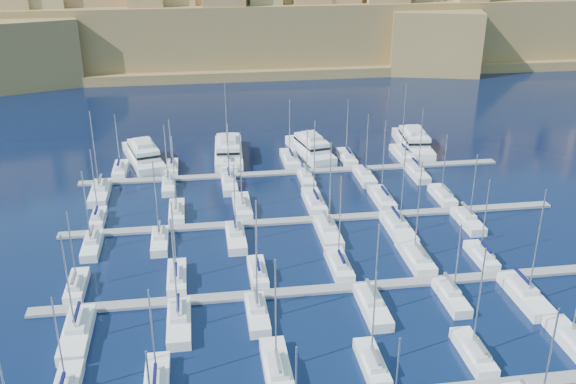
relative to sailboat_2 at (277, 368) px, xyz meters
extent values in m
plane|color=black|center=(11.61, 28.24, -0.75)|extent=(600.00, 600.00, 0.00)
cube|color=slate|center=(11.61, 16.24, -0.55)|extent=(84.00, 2.00, 0.40)
cube|color=slate|center=(11.61, 38.24, -0.55)|extent=(84.00, 2.00, 0.40)
cube|color=slate|center=(11.61, 60.24, -0.55)|extent=(84.00, 2.00, 0.40)
cylinder|color=#9EA0A8|center=(-22.71, 0.06, 5.96)|extent=(0.18, 0.18, 10.75)
cube|color=#0A0C3C|center=(-22.71, -1.69, 1.98)|extent=(0.35, 3.51, 0.35)
cube|color=white|center=(-13.18, -0.34, -0.23)|extent=(2.65, 8.84, 1.64)
cube|color=silver|center=(-13.18, -1.22, 0.94)|extent=(1.86, 3.98, 0.70)
cylinder|color=#9EA0A8|center=(-13.18, 0.10, 5.98)|extent=(0.18, 0.18, 10.78)
cube|color=#0A0C3C|center=(-13.18, -1.67, 1.99)|extent=(0.35, 3.54, 0.35)
cube|color=white|center=(0.00, 0.12, -0.21)|extent=(2.93, 9.76, 1.69)
cube|color=silver|center=(0.00, -0.86, 0.98)|extent=(2.05, 4.39, 0.70)
cylinder|color=#9EA0A8|center=(0.00, 0.61, 7.07)|extent=(0.18, 0.18, 12.87)
cube|color=#595B60|center=(0.00, -1.34, 2.03)|extent=(0.35, 3.90, 0.35)
cube|color=white|center=(10.77, -0.66, -0.25)|extent=(2.46, 8.19, 1.61)
cube|color=silver|center=(10.77, -1.48, 0.91)|extent=(1.72, 3.69, 0.70)
cylinder|color=#9EA0A8|center=(10.77, -0.25, 6.07)|extent=(0.18, 0.18, 11.02)
cube|color=#595B60|center=(10.77, -1.89, 1.96)|extent=(0.35, 3.28, 0.35)
cube|color=white|center=(22.93, -0.50, -0.24)|extent=(2.55, 8.52, 1.63)
cube|color=silver|center=(22.93, -1.35, 0.92)|extent=(1.79, 3.83, 0.70)
cylinder|color=#9EA0A8|center=(22.93, -0.08, 7.00)|extent=(0.18, 0.18, 12.86)
cube|color=#595B60|center=(22.93, -1.78, 1.97)|extent=(0.35, 3.41, 0.35)
cube|color=white|center=(35.50, -0.17, -0.22)|extent=(2.75, 9.18, 1.66)
cylinder|color=#9EA0A8|center=(9.94, -11.23, 5.83)|extent=(0.18, 0.18, 10.56)
cylinder|color=#9EA0A8|center=(24.66, -11.99, 6.98)|extent=(0.18, 0.18, 12.71)
cube|color=white|center=(-24.81, 21.31, -0.25)|extent=(2.44, 8.14, 1.61)
cube|color=silver|center=(-24.81, 20.50, 0.90)|extent=(1.71, 3.66, 0.70)
cylinder|color=#9EA0A8|center=(-24.81, 21.72, 5.75)|extent=(0.18, 0.18, 10.40)
cube|color=#595B60|center=(-24.81, 20.09, 1.95)|extent=(0.35, 3.26, 0.35)
cube|color=white|center=(-11.28, 21.61, -0.24)|extent=(2.62, 8.74, 1.64)
cube|color=silver|center=(-11.28, 20.73, 0.93)|extent=(1.83, 3.93, 0.70)
cylinder|color=#9EA0A8|center=(-11.28, 22.04, 5.95)|extent=(0.18, 0.18, 10.74)
cube|color=#0A0C3C|center=(-11.28, 20.30, 1.98)|extent=(0.35, 3.49, 0.35)
cube|color=white|center=(0.05, 21.31, -0.25)|extent=(2.44, 8.14, 1.61)
cube|color=silver|center=(0.05, 20.50, 0.90)|extent=(1.71, 3.66, 0.70)
cylinder|color=#9EA0A8|center=(0.05, 21.72, 5.77)|extent=(0.18, 0.18, 10.42)
cube|color=#0A0C3C|center=(0.05, 20.09, 1.95)|extent=(0.35, 3.26, 0.35)
cube|color=white|center=(11.97, 21.77, -0.23)|extent=(2.72, 9.05, 1.65)
cube|color=silver|center=(11.97, 20.86, 0.95)|extent=(1.90, 4.07, 0.70)
cylinder|color=#9EA0A8|center=(11.97, 22.22, 7.10)|extent=(0.18, 0.18, 13.00)
cube|color=#0A0C3C|center=(11.97, 20.41, 2.00)|extent=(0.35, 3.62, 0.35)
cube|color=white|center=(23.73, 22.48, -0.19)|extent=(3.15, 10.48, 1.72)
cube|color=silver|center=(23.73, 21.43, 1.02)|extent=(2.20, 4.72, 0.70)
cylinder|color=#9EA0A8|center=(23.73, 23.01, 7.73)|extent=(0.18, 0.18, 14.11)
cube|color=#595B60|center=(23.73, 20.91, 2.07)|extent=(0.35, 4.19, 0.35)
cube|color=white|center=(33.54, 21.27, -0.25)|extent=(2.42, 8.05, 1.60)
cube|color=silver|center=(33.54, 20.46, 0.90)|extent=(1.69, 3.62, 0.70)
cylinder|color=#9EA0A8|center=(33.54, 21.67, 6.28)|extent=(0.18, 0.18, 11.46)
cube|color=#0A0C3C|center=(33.54, 20.06, 1.95)|extent=(0.35, 3.22, 0.35)
cube|color=white|center=(-23.09, 9.88, -0.19)|extent=(3.22, 10.73, 1.74)
cube|color=silver|center=(-23.09, 10.95, 1.03)|extent=(2.25, 4.83, 0.70)
cylinder|color=#9EA0A8|center=(-23.09, 9.34, 7.21)|extent=(0.18, 0.18, 13.05)
cube|color=#0A0C3C|center=(-23.09, 11.49, 2.08)|extent=(0.35, 4.29, 0.35)
cube|color=white|center=(-10.88, 10.37, -0.21)|extent=(2.92, 9.74, 1.69)
cube|color=silver|center=(-10.88, 11.35, 0.98)|extent=(2.04, 4.38, 0.70)
cylinder|color=#9EA0A8|center=(-10.88, 9.88, 7.60)|extent=(0.18, 0.18, 13.94)
cube|color=#0A0C3C|center=(-10.88, 11.83, 2.03)|extent=(0.35, 3.89, 0.35)
cube|color=white|center=(-1.07, 10.89, -0.24)|extent=(2.61, 8.71, 1.64)
cube|color=silver|center=(-1.07, 11.76, 0.93)|extent=(1.83, 3.92, 0.70)
cylinder|color=#9EA0A8|center=(-1.07, 10.45, 6.67)|extent=(0.18, 0.18, 12.18)
cube|color=#595B60|center=(-1.07, 12.19, 1.98)|extent=(0.35, 3.48, 0.35)
cube|color=white|center=(13.90, 10.36, -0.21)|extent=(2.93, 9.75, 1.69)
cube|color=silver|center=(13.90, 11.34, 0.98)|extent=(2.05, 4.39, 0.70)
cylinder|color=#9EA0A8|center=(13.90, 9.88, 6.36)|extent=(0.18, 0.18, 11.46)
cube|color=#595B60|center=(13.90, 11.83, 2.03)|extent=(0.35, 3.90, 0.35)
cube|color=white|center=(24.85, 11.06, -0.24)|extent=(2.51, 8.37, 1.62)
cube|color=silver|center=(24.85, 11.89, 0.91)|extent=(1.76, 3.76, 0.70)
cylinder|color=#9EA0A8|center=(24.85, 10.64, 5.74)|extent=(0.18, 0.18, 10.34)
cube|color=#595B60|center=(24.85, 12.31, 1.96)|extent=(0.35, 3.35, 0.35)
cube|color=white|center=(34.76, 9.92, -0.19)|extent=(3.19, 10.63, 1.73)
cube|color=silver|center=(34.76, 10.99, 1.03)|extent=(2.23, 4.79, 0.70)
cylinder|color=#9EA0A8|center=(34.76, 9.39, 8.13)|extent=(0.18, 0.18, 14.91)
cube|color=#0A0C3C|center=(34.76, 11.52, 2.08)|extent=(0.35, 4.25, 0.35)
cube|color=white|center=(-24.54, 42.92, -0.27)|extent=(2.21, 7.35, 1.57)
cube|color=silver|center=(-24.54, 42.18, 0.86)|extent=(1.54, 3.31, 0.70)
cylinder|color=#9EA0A8|center=(-24.54, 43.28, 6.25)|extent=(0.18, 0.18, 11.47)
cube|color=#0A0C3C|center=(-24.54, 41.81, 1.91)|extent=(0.35, 2.94, 0.35)
cube|color=white|center=(-11.55, 43.60, -0.24)|extent=(2.62, 8.72, 1.64)
cube|color=silver|center=(-11.55, 42.73, 0.93)|extent=(1.83, 3.92, 0.70)
cylinder|color=#9EA0A8|center=(-11.55, 44.04, 6.95)|extent=(0.18, 0.18, 12.73)
cube|color=#595B60|center=(-11.55, 42.29, 1.98)|extent=(0.35, 3.49, 0.35)
cube|color=white|center=(-0.30, 44.16, -0.21)|extent=(2.95, 9.83, 1.69)
cube|color=silver|center=(-0.30, 43.17, 0.99)|extent=(2.06, 4.42, 0.70)
cylinder|color=#9EA0A8|center=(-0.30, 44.65, 6.94)|extent=(0.18, 0.18, 12.61)
cube|color=#595B60|center=(-0.30, 42.68, 2.04)|extent=(0.35, 3.93, 0.35)
cube|color=white|center=(12.48, 44.29, -0.20)|extent=(3.03, 10.10, 1.70)
cube|color=silver|center=(12.48, 43.28, 1.00)|extent=(2.12, 4.54, 0.70)
cylinder|color=#9EA0A8|center=(12.48, 44.79, 7.67)|extent=(0.18, 0.18, 14.04)
cube|color=#0A0C3C|center=(12.48, 42.77, 2.05)|extent=(0.35, 4.04, 0.35)
cube|color=white|center=(24.81, 44.06, -0.21)|extent=(2.89, 9.65, 1.68)
cube|color=silver|center=(24.81, 43.10, 0.98)|extent=(2.03, 4.34, 0.70)
cylinder|color=#9EA0A8|center=(24.81, 44.55, 7.48)|extent=(0.18, 0.18, 13.69)
cube|color=#0A0C3C|center=(24.81, 42.62, 2.03)|extent=(0.35, 3.86, 0.35)
cube|color=white|center=(35.95, 43.57, -0.24)|extent=(2.60, 8.66, 1.63)
cube|color=silver|center=(35.95, 42.70, 0.93)|extent=(1.82, 3.90, 0.70)
cylinder|color=#9EA0A8|center=(35.95, 44.00, 5.94)|extent=(0.18, 0.18, 10.72)
cube|color=#595B60|center=(35.95, 42.27, 1.98)|extent=(0.35, 3.46, 0.35)
cube|color=white|center=(-24.28, 32.95, -0.24)|extent=(2.58, 8.59, 1.63)
cube|color=silver|center=(-24.28, 33.81, 0.93)|extent=(1.80, 3.86, 0.70)
cylinder|color=#9EA0A8|center=(-24.28, 32.52, 6.47)|extent=(0.18, 0.18, 11.79)
cube|color=#595B60|center=(-24.28, 34.23, 1.98)|extent=(0.35, 3.43, 0.35)
cube|color=white|center=(-14.03, 32.99, -0.24)|extent=(2.55, 8.50, 1.62)
cube|color=silver|center=(-14.03, 33.84, 0.92)|extent=(1.78, 3.82, 0.70)
cylinder|color=#9EA0A8|center=(-14.03, 32.57, 6.98)|extent=(0.18, 0.18, 12.82)
cube|color=#595B60|center=(-14.03, 34.27, 1.97)|extent=(0.35, 3.40, 0.35)
cube|color=white|center=(-2.23, 32.42, -0.21)|extent=(2.89, 9.65, 1.68)
cube|color=silver|center=(-2.23, 33.38, 0.98)|extent=(2.03, 4.34, 0.70)
cylinder|color=#9EA0A8|center=(-2.23, 31.93, 6.52)|extent=(0.18, 0.18, 11.79)
cube|color=#0A0C3C|center=(-2.23, 33.86, 2.03)|extent=(0.35, 3.86, 0.35)
cube|color=white|center=(12.49, 32.07, -0.20)|extent=(3.10, 10.34, 1.72)
cube|color=silver|center=(12.49, 33.10, 1.01)|extent=(2.17, 4.65, 0.70)
cylinder|color=#9EA0A8|center=(12.49, 31.55, 8.04)|extent=(0.18, 0.18, 14.75)
cube|color=#595B60|center=(12.49, 33.62, 2.06)|extent=(0.35, 4.14, 0.35)
cube|color=white|center=(24.03, 31.68, -0.18)|extent=(3.34, 11.12, 1.76)
cube|color=silver|center=(24.03, 32.79, 1.05)|extent=(2.34, 5.00, 0.70)
cylinder|color=#9EA0A8|center=(24.03, 31.12, 8.21)|extent=(0.18, 0.18, 15.01)
cube|color=#0A0C3C|center=(24.03, 33.35, 2.10)|extent=(0.35, 4.45, 0.35)
cube|color=white|center=(36.34, 32.73, -0.23)|extent=(2.70, 9.01, 1.65)
cube|color=silver|center=(36.34, 33.63, 0.95)|extent=(1.89, 4.06, 0.70)
cylinder|color=#9EA0A8|center=(36.34, 32.28, 6.24)|extent=(0.18, 0.18, 11.28)
cube|color=#595B60|center=(36.34, 34.09, 2.00)|extent=(0.35, 3.60, 0.35)
cube|color=white|center=(-23.00, 65.49, -0.24)|extent=(2.55, 8.49, 1.62)
cube|color=silver|center=(-23.00, 64.64, 0.92)|extent=(1.78, 3.82, 0.70)
cylinder|color=#9EA0A8|center=(-23.00, 65.91, 5.87)|extent=(0.18, 0.18, 10.59)
cube|color=#0A0C3C|center=(-23.00, 64.21, 1.97)|extent=(0.35, 3.40, 0.35)
cube|color=white|center=(-12.73, 65.13, -0.26)|extent=(2.34, 7.79, 1.59)
cube|color=silver|center=(-12.73, 64.35, 0.89)|extent=(1.64, 3.50, 0.70)
cylinder|color=#9EA0A8|center=(-12.73, 65.52, 5.22)|extent=(0.18, 0.18, 9.37)
cube|color=#0A0C3C|center=(-12.73, 63.97, 1.94)|extent=(0.35, 3.11, 0.35)
cube|color=white|center=(-1.40, 66.50, -0.19)|extent=(3.15, 10.51, 1.73)
cube|color=silver|center=(-1.40, 65.44, 1.02)|extent=(2.21, 4.73, 0.70)
cylinder|color=#9EA0A8|center=(-1.40, 67.02, 8.88)|extent=(0.18, 0.18, 16.41)
cube|color=#0A0C3C|center=(-1.40, 64.92, 2.07)|extent=(0.35, 4.20, 0.35)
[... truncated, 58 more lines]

